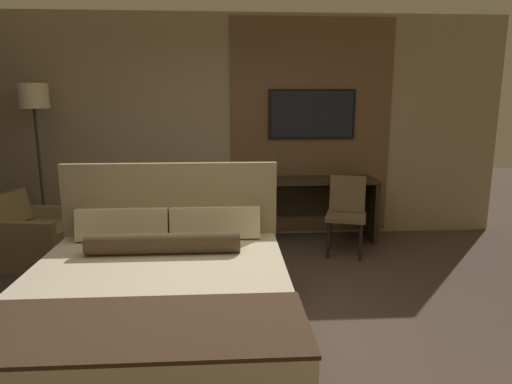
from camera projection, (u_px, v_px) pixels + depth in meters
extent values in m
plane|color=#4C3D33|center=(224.00, 331.00, 3.54)|extent=(16.00, 16.00, 0.00)
cube|color=tan|center=(223.00, 128.00, 5.80)|extent=(7.20, 0.06, 2.80)
cube|color=brown|center=(311.00, 128.00, 5.83)|extent=(2.05, 0.03, 2.70)
cube|color=#33281E|center=(156.00, 335.00, 3.27)|extent=(1.86, 2.07, 0.22)
cube|color=beige|center=(155.00, 300.00, 3.21)|extent=(1.91, 2.13, 0.31)
cube|color=#422D1E|center=(134.00, 327.00, 2.50)|extent=(1.93, 0.75, 0.02)
cube|color=#998460|center=(172.00, 227.00, 4.25)|extent=(1.95, 0.08, 1.20)
cube|color=beige|center=(123.00, 224.00, 4.07)|extent=(0.80, 0.23, 0.31)
cube|color=beige|center=(215.00, 223.00, 4.13)|extent=(0.80, 0.23, 0.31)
cylinder|color=#4C3823|center=(164.00, 244.00, 3.70)|extent=(1.24, 0.17, 0.17)
cube|color=#2D2319|center=(314.00, 180.00, 5.67)|extent=(1.55, 0.54, 0.03)
cube|color=#2D2319|center=(254.00, 212.00, 5.70)|extent=(0.06, 0.49, 0.75)
cube|color=#2D2319|center=(371.00, 210.00, 5.79)|extent=(0.06, 0.49, 0.75)
cube|color=#2D2319|center=(310.00, 201.00, 5.97)|extent=(1.43, 0.02, 0.38)
cube|color=black|center=(312.00, 114.00, 5.76)|extent=(1.10, 0.04, 0.62)
cube|color=black|center=(312.00, 114.00, 5.74)|extent=(1.04, 0.01, 0.57)
cube|color=brown|center=(346.00, 217.00, 5.18)|extent=(0.55, 0.53, 0.05)
cube|color=brown|center=(347.00, 194.00, 5.30)|extent=(0.42, 0.22, 0.42)
cylinder|color=black|center=(328.00, 240.00, 5.11)|extent=(0.04, 0.04, 0.42)
cylinder|color=black|center=(360.00, 242.00, 5.03)|extent=(0.04, 0.04, 0.42)
cylinder|color=black|center=(331.00, 232.00, 5.43)|extent=(0.04, 0.04, 0.42)
cylinder|color=black|center=(361.00, 234.00, 5.34)|extent=(0.04, 0.04, 0.42)
cube|color=olive|center=(39.00, 244.00, 4.98)|extent=(0.83, 0.70, 0.41)
cube|color=olive|center=(8.00, 209.00, 4.93)|extent=(0.28, 0.62, 0.38)
cube|color=olive|center=(19.00, 248.00, 4.63)|extent=(0.76, 0.20, 0.55)
cube|color=olive|center=(54.00, 229.00, 5.31)|extent=(0.76, 0.20, 0.55)
cylinder|color=#282623|center=(48.00, 246.00, 5.54)|extent=(0.28, 0.28, 0.03)
cylinder|color=#332D28|center=(41.00, 178.00, 5.37)|extent=(0.03, 0.03, 1.70)
cylinder|color=beige|center=(33.00, 96.00, 5.18)|extent=(0.34, 0.34, 0.28)
cone|color=#4C706B|center=(272.00, 168.00, 5.56)|extent=(0.10, 0.10, 0.31)
cube|color=#332D28|center=(354.00, 178.00, 5.67)|extent=(0.23, 0.16, 0.03)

